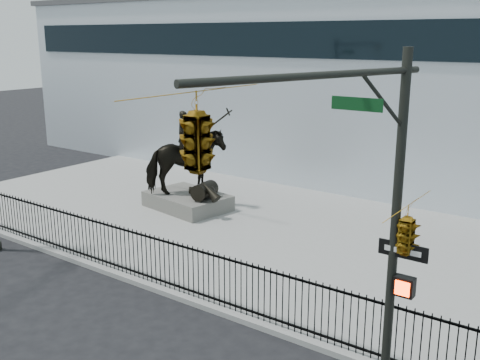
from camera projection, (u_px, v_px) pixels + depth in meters
The scene contains 7 objects.
ground at pixel (134, 308), 15.24m from camera, with size 120.00×120.00×0.00m, color black.
plaza at pixel (273, 234), 20.71m from camera, with size 30.00×12.00×0.15m, color #9D9C9A.
building at pixel (407, 88), 29.79m from camera, with size 44.00×14.00×9.00m, color silver.
picket_fence at pixel (165, 263), 16.00m from camera, with size 22.10×0.10×1.50m.
statue_plinth at pixel (188, 201), 23.50m from camera, with size 3.35×2.30×0.63m, color #5D5A55.
equestrian_statue at pixel (188, 163), 23.05m from camera, with size 4.25×2.98×3.64m.
traffic_signal_right at pixel (315, 189), 8.78m from camera, with size 2.17×6.86×7.00m.
Camera 1 is at (10.49, -9.55, 7.18)m, focal length 42.00 mm.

